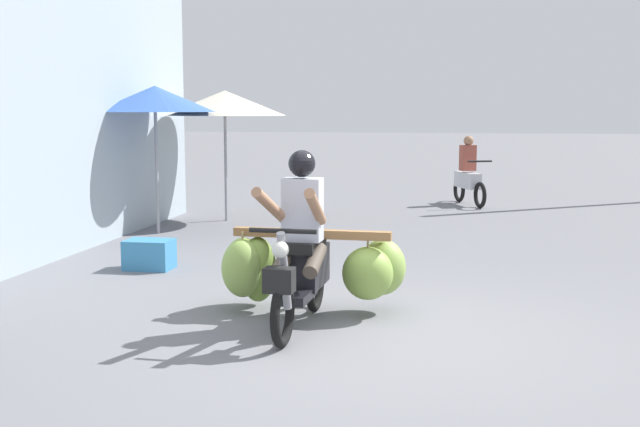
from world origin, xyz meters
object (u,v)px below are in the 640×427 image
object	(u,v)px
market_umbrella_near_shop	(155,99)
produce_crate	(149,254)
motorbike_distant_ahead_left	(468,177)
motorbike_main_loaded	(300,264)
market_umbrella_further_along	(225,103)

from	to	relation	value
market_umbrella_near_shop	produce_crate	bearing A→B (deg)	-70.65
motorbike_distant_ahead_left	produce_crate	distance (m)	8.40
motorbike_main_loaded	market_umbrella_near_shop	xyz separation A→B (m)	(-3.21, 4.60, 1.58)
market_umbrella_further_along	produce_crate	xyz separation A→B (m)	(0.32, -4.30, -1.86)
motorbike_distant_ahead_left	produce_crate	size ratio (longest dim) A/B	2.74
motorbike_main_loaded	market_umbrella_further_along	xyz separation A→B (m)	(-2.58, 6.18, 1.53)
produce_crate	market_umbrella_further_along	bearing A→B (deg)	94.26
market_umbrella_further_along	produce_crate	size ratio (longest dim) A/B	4.02
motorbike_main_loaded	produce_crate	bearing A→B (deg)	140.24
market_umbrella_near_shop	produce_crate	size ratio (longest dim) A/B	4.09
market_umbrella_near_shop	produce_crate	world-z (taller)	market_umbrella_near_shop
motorbike_distant_ahead_left	market_umbrella_near_shop	xyz separation A→B (m)	(-4.79, -4.74, 1.52)
motorbike_distant_ahead_left	market_umbrella_further_along	size ratio (longest dim) A/B	0.68
market_umbrella_further_along	produce_crate	world-z (taller)	market_umbrella_further_along
motorbike_distant_ahead_left	market_umbrella_near_shop	distance (m)	6.91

